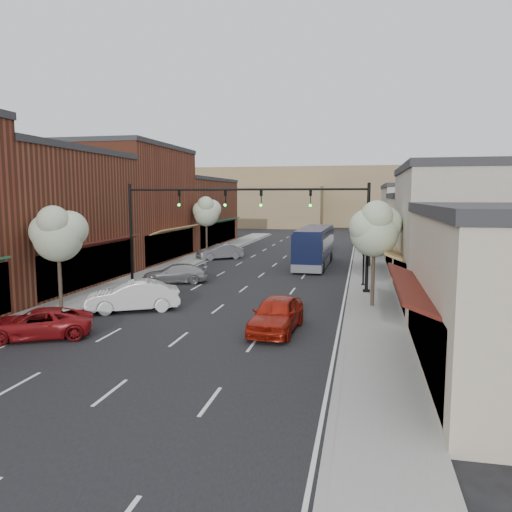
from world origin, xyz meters
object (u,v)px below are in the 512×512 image
Objects in this scene: signal_mast_left at (163,219)px; tree_right_near at (375,228)px; parked_car_c at (175,274)px; coach_bus at (315,246)px; tree_left_far at (207,211)px; parked_car_e at (220,252)px; tree_left_near at (58,233)px; red_hatchback at (277,314)px; parked_car_a at (37,324)px; lamp_post_far at (364,227)px; parked_car_b at (133,296)px; signal_mast_right at (330,221)px; lamp_post_near at (364,243)px; tree_right_far at (371,222)px.

tree_right_near is at bearing -16.19° from signal_mast_left.
coach_bus is at bearing 122.38° from parked_car_c.
parked_car_e is (2.31, -3.07, -3.86)m from tree_left_far.
red_hatchback is (12.18, -1.76, -3.40)m from tree_left_near.
tree_left_far is 1.32× the size of parked_car_c.
parked_car_c is (0.30, 1.30, -3.95)m from signal_mast_left.
parked_car_a is at bearing -86.04° from tree_left_far.
tree_left_near is 32.35m from lamp_post_far.
parked_car_c is at bearing 76.91° from signal_mast_left.
red_hatchback reaches higher than parked_car_a.
parked_car_e is (-1.56, 22.26, -0.07)m from parked_car_b.
signal_mast_right is 1.44× the size of tree_left_near.
signal_mast_right is 12.63m from coach_bus.
lamp_post_far is at bearing 130.87° from parked_car_a.
tree_left_far is 5.45m from parked_car_e.
red_hatchback is (12.18, -27.76, -3.79)m from tree_left_far.
tree_left_far reaches higher than lamp_post_near.
signal_mast_left is at bearing -81.65° from tree_left_far.
tree_left_near is 0.51× the size of coach_bus.
parked_car_e is (-9.51, 2.74, -1.04)m from coach_bus.
lamp_post_near is (16.05, 10.56, -1.22)m from tree_left_near.
signal_mast_left is 1.44× the size of tree_left_near.
red_hatchback is at bearing -101.49° from tree_right_far.
lamp_post_near and lamp_post_far have the same top height.
red_hatchback is at bearing -66.32° from tree_left_far.
tree_left_far is 1.28× the size of red_hatchback.
lamp_post_far is at bearing 83.78° from signal_mast_right.
signal_mast_right reaches higher than tree_left_far.
parked_car_a is at bearing -44.45° from parked_car_b.
parked_car_b is at bearing -34.96° from parked_car_e.
tree_right_near is at bearing 56.16° from red_hatchback.
tree_right_far is 1.20× the size of parked_car_e.
tree_right_near is at bearing -52.96° from tree_left_far.
tree_right_near is 13.65m from parked_car_b.
signal_mast_right reaches higher than tree_right_near.
tree_right_near reaches higher than parked_car_c.
signal_mast_right is 1.71× the size of red_hatchback.
tree_left_far is (-16.60, 6.00, 0.61)m from tree_right_far.
signal_mast_left is at bearing 163.81° from tree_right_near.
parked_car_c is at bearing -36.36° from parked_car_e.
lamp_post_far is at bearing 126.71° from parked_car_c.
tree_left_near is at bearing -129.69° from tree_right_far.
signal_mast_right is 1.83× the size of parked_car_e.
red_hatchback is (0.35, -21.95, -0.96)m from coach_bus.
lamp_post_near is at bearing -90.00° from lamp_post_far.
signal_mast_right and signal_mast_left have the same top height.
signal_mast_left reaches higher than parked_car_b.
tree_left_near is 1.19× the size of red_hatchback.
tree_right_far is 23.36m from parked_car_b.
signal_mast_left reaches higher than tree_right_far.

